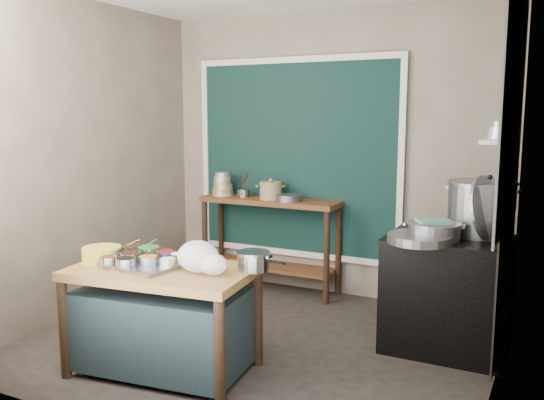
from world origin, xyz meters
The scene contains 30 objects.
floor centered at (0.00, 0.00, -0.01)m, with size 3.50×3.00×0.02m, color #2E2923.
back_wall centered at (0.00, 1.51, 1.40)m, with size 3.50×0.02×2.80m, color gray.
left_wall centered at (-1.76, 0.00, 1.40)m, with size 0.02×3.00×2.80m, color gray.
right_wall centered at (1.76, 0.00, 1.40)m, with size 0.02×3.00×2.80m, color gray.
curtain_panel centered at (-0.35, 1.47, 1.35)m, with size 2.10×0.02×1.90m, color black.
curtain_frame centered at (-0.35, 1.46, 1.35)m, with size 2.22×0.03×2.02m, color beige, non-canonical shape.
tile_panel centered at (1.74, 0.55, 1.85)m, with size 0.02×1.70×1.70m, color #B2B2AA.
soot_patch centered at (1.74, 0.65, 0.70)m, with size 0.01×1.30×1.30m, color black.
wall_shelf centered at (1.63, 0.85, 1.60)m, with size 0.22×0.70×0.03m, color beige.
prep_table centered at (-0.35, -0.75, 0.38)m, with size 1.25×0.72×0.75m, color brown.
back_counter centered at (-0.55, 1.28, 0.47)m, with size 1.45×0.40×0.95m, color brown.
stove_block centered at (1.35, 0.55, 0.42)m, with size 0.90×0.68×0.85m, color black.
stove_top centered at (1.35, 0.55, 0.86)m, with size 0.92×0.69×0.03m, color black.
condiment_tray centered at (-0.53, -0.74, 0.76)m, with size 0.61×0.44×0.03m, color gray.
condiment_bowls centered at (-0.55, -0.73, 0.81)m, with size 0.59×0.45×0.07m.
yellow_basin centered at (-0.84, -0.80, 0.80)m, with size 0.28×0.28×0.11m, color gold.
saucepan centered at (0.24, -0.51, 0.81)m, with size 0.23×0.23×0.13m, color gray, non-canonical shape.
plastic_bag_a centered at (-0.06, -0.73, 0.86)m, with size 0.29×0.25×0.22m, color white.
plastic_bag_b centered at (0.06, -0.74, 0.82)m, with size 0.19×0.17×0.15m, color white.
bowl_stack centered at (-1.09, 1.25, 1.06)m, with size 0.22×0.22×0.25m.
utensil_cup centered at (-0.85, 1.27, 0.99)m, with size 0.13×0.13×0.08m, color gray.
ceramic_crock centered at (-0.52, 1.24, 1.03)m, with size 0.24×0.24×0.16m, color olive, non-canonical shape.
wide_bowl centered at (-0.31, 1.22, 0.98)m, with size 0.26×0.26×0.07m, color gray.
stock_pot centered at (1.54, 0.75, 1.09)m, with size 0.53×0.53×0.41m, color gray, non-canonical shape.
pot_lid centered at (1.59, 0.59, 1.12)m, with size 0.48×0.48×0.02m, color gray.
steamer centered at (1.26, 0.40, 0.95)m, with size 0.41×0.41×0.13m, color gray, non-canonical shape.
green_cloth centered at (1.26, 0.40, 1.02)m, with size 0.24×0.19×0.02m, color #4A836F.
shallow_pan centered at (1.18, 0.26, 0.91)m, with size 0.46×0.46×0.06m, color gray.
shelf_bowl_stack centered at (1.63, 0.78, 1.68)m, with size 0.16×0.16×0.13m.
shelf_bowl_green centered at (1.63, 0.99, 1.64)m, with size 0.16×0.16×0.06m, color gray.
Camera 1 is at (2.07, -3.84, 1.81)m, focal length 38.00 mm.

